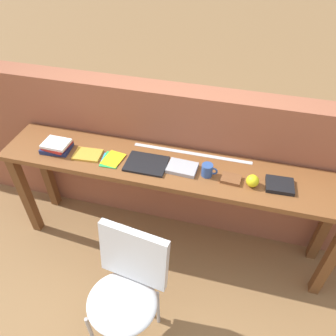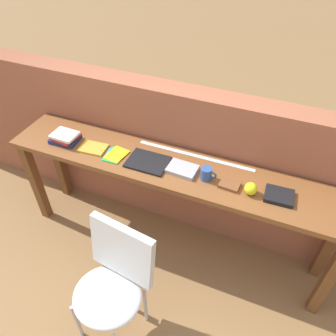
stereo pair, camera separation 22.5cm
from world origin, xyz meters
TOP-DOWN VIEW (x-y plane):
  - ground_plane at (0.00, 0.00)m, footprint 40.00×40.00m
  - brick_wall_back at (0.00, 0.64)m, footprint 6.00×0.20m
  - sideboard at (0.00, 0.30)m, footprint 2.50×0.44m
  - chair_white_moulded at (-0.08, -0.46)m, footprint 0.50×0.51m
  - book_stack_leftmost at (-0.85, 0.26)m, footprint 0.22×0.18m
  - magazine_cycling at (-0.61, 0.26)m, footprint 0.21×0.15m
  - pamphlet_pile_colourful at (-0.42, 0.25)m, footprint 0.17×0.19m
  - book_open_centre at (-0.16, 0.27)m, footprint 0.29×0.22m
  - book_grey_hardcover at (0.09, 0.28)m, footprint 0.21×0.16m
  - mug at (0.27, 0.27)m, footprint 0.11×0.08m
  - leather_journal_brown at (0.43, 0.26)m, footprint 0.14×0.11m
  - sports_ball_small at (0.57, 0.24)m, footprint 0.08×0.08m
  - book_repair_rightmost at (0.75, 0.28)m, footprint 0.18×0.16m
  - ruler_metal_back_edge at (0.12, 0.47)m, footprint 0.88×0.03m

SIDE VIEW (x-z plane):
  - ground_plane at x=0.00m, z-range 0.00..0.00m
  - chair_white_moulded at x=-0.08m, z-range 0.08..0.97m
  - brick_wall_back at x=0.00m, z-range 0.00..1.30m
  - sideboard at x=0.00m, z-range 0.30..1.18m
  - ruler_metal_back_edge at x=0.12m, z-range 0.88..0.88m
  - pamphlet_pile_colourful at x=-0.42m, z-range 0.88..0.89m
  - magazine_cycling at x=-0.61m, z-range 0.88..0.90m
  - book_open_centre at x=-0.16m, z-range 0.88..0.90m
  - leather_journal_brown at x=0.43m, z-range 0.88..0.90m
  - book_repair_rightmost at x=0.75m, z-range 0.88..0.91m
  - book_grey_hardcover at x=0.09m, z-range 0.88..0.91m
  - book_stack_leftmost at x=-0.85m, z-range 0.88..0.96m
  - sports_ball_small at x=0.57m, z-range 0.88..0.96m
  - mug at x=0.27m, z-range 0.88..0.97m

